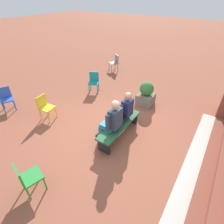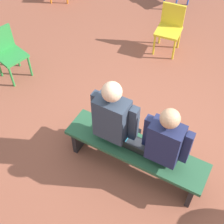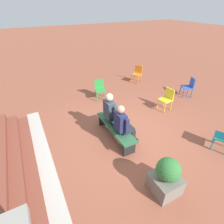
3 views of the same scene
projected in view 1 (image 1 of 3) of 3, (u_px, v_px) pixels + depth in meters
name	position (u px, v px, depth m)	size (l,w,h in m)	color
ground_plane	(113.00, 129.00, 5.65)	(60.00, 60.00, 0.00)	brown
concrete_strip	(191.00, 167.00, 4.41)	(5.38, 0.40, 0.01)	#B7B2A8
bench	(120.00, 126.00, 5.18)	(1.80, 0.44, 0.45)	#285638
person_student	(124.00, 110.00, 5.24)	(0.54, 0.68, 1.34)	#232328
person_adult	(112.00, 121.00, 4.78)	(0.58, 0.73, 1.40)	teal
laptop	(120.00, 123.00, 5.10)	(0.32, 0.29, 0.21)	black
plastic_chair_far_right	(94.00, 81.00, 7.52)	(0.57, 0.57, 0.84)	teal
plastic_chair_mid_courtyard	(6.00, 97.00, 6.35)	(0.56, 0.56, 0.84)	#2D56B7
plastic_chair_far_left	(45.00, 106.00, 5.87)	(0.46, 0.46, 0.84)	gold
plastic_chair_near_bench_left	(27.00, 177.00, 3.63)	(0.51, 0.51, 0.84)	#2D893D
plastic_chair_by_pillar	(115.00, 62.00, 9.52)	(0.58, 0.58, 0.84)	gray
planter	(146.00, 94.00, 6.61)	(0.60, 0.60, 0.94)	#6B665B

